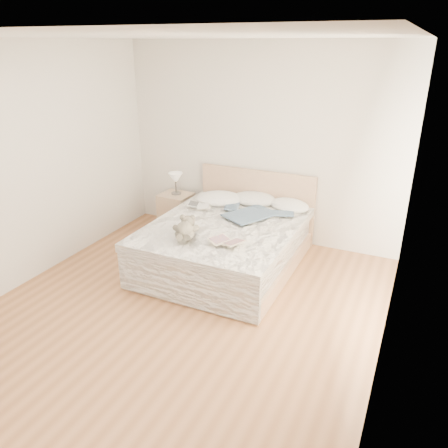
% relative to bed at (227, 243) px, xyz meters
% --- Properties ---
extents(floor, '(4.00, 4.50, 0.00)m').
position_rel_bed_xyz_m(floor, '(0.00, -1.19, -0.31)').
color(floor, brown).
rests_on(floor, ground).
extents(ceiling, '(4.00, 4.50, 0.00)m').
position_rel_bed_xyz_m(ceiling, '(0.00, -1.19, 2.39)').
color(ceiling, white).
rests_on(ceiling, ground).
extents(wall_back, '(4.00, 0.02, 2.70)m').
position_rel_bed_xyz_m(wall_back, '(0.00, 1.06, 1.04)').
color(wall_back, silver).
rests_on(wall_back, ground).
extents(wall_left, '(0.02, 4.50, 2.70)m').
position_rel_bed_xyz_m(wall_left, '(-2.00, -1.19, 1.04)').
color(wall_left, silver).
rests_on(wall_left, ground).
extents(wall_right, '(0.02, 4.50, 2.70)m').
position_rel_bed_xyz_m(wall_right, '(2.00, -1.19, 1.04)').
color(wall_right, silver).
rests_on(wall_right, ground).
extents(window, '(0.02, 1.30, 1.10)m').
position_rel_bed_xyz_m(window, '(1.99, -0.89, 1.14)').
color(window, white).
rests_on(window, wall_right).
extents(bed, '(1.72, 2.14, 1.00)m').
position_rel_bed_xyz_m(bed, '(0.00, 0.00, 0.00)').
color(bed, tan).
rests_on(bed, floor).
extents(nightstand, '(0.47, 0.42, 0.56)m').
position_rel_bed_xyz_m(nightstand, '(-1.18, 0.73, -0.03)').
color(nightstand, tan).
rests_on(nightstand, floor).
extents(table_lamp, '(0.27, 0.27, 0.32)m').
position_rel_bed_xyz_m(table_lamp, '(-1.18, 0.75, 0.49)').
color(table_lamp, '#504A45').
rests_on(table_lamp, nightstand).
extents(pillow_left, '(0.77, 0.66, 0.20)m').
position_rel_bed_xyz_m(pillow_left, '(-0.41, 0.61, 0.33)').
color(pillow_left, white).
rests_on(pillow_left, bed).
extents(pillow_middle, '(0.66, 0.49, 0.19)m').
position_rel_bed_xyz_m(pillow_middle, '(0.04, 0.81, 0.33)').
color(pillow_middle, white).
rests_on(pillow_middle, bed).
extents(pillow_right, '(0.62, 0.50, 0.17)m').
position_rel_bed_xyz_m(pillow_right, '(0.56, 0.77, 0.33)').
color(pillow_right, white).
rests_on(pillow_right, bed).
extents(blouse, '(0.94, 0.96, 0.03)m').
position_rel_bed_xyz_m(blouse, '(0.20, 0.27, 0.32)').
color(blouse, '#33485F').
rests_on(blouse, bed).
extents(photo_book, '(0.37, 0.30, 0.02)m').
position_rel_bed_xyz_m(photo_book, '(-0.55, 0.27, 0.32)').
color(photo_book, white).
rests_on(photo_book, bed).
extents(childrens_book, '(0.42, 0.36, 0.02)m').
position_rel_bed_xyz_m(childrens_book, '(0.27, -0.61, 0.32)').
color(childrens_book, beige).
rests_on(childrens_book, bed).
extents(teddy_bear, '(0.39, 0.45, 0.20)m').
position_rel_bed_xyz_m(teddy_bear, '(-0.21, -0.70, 0.34)').
color(teddy_bear, '#5F584A').
rests_on(teddy_bear, bed).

